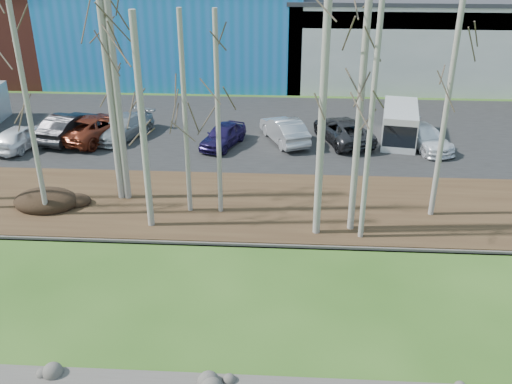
# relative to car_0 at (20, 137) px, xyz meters

# --- Properties ---
(near_bank_rocks) EXTENTS (80.00, 0.80, 0.50)m
(near_bank_rocks) POSITION_rel_car_0_xyz_m (12.28, -17.78, -0.83)
(near_bank_rocks) COLOR #47423D
(near_bank_rocks) RESTS_ON ground
(river) EXTENTS (80.00, 8.00, 0.90)m
(river) POSITION_rel_car_0_xyz_m (12.28, -13.68, -0.83)
(river) COLOR black
(river) RESTS_ON ground
(far_bank_rocks) EXTENTS (80.00, 0.80, 0.46)m
(far_bank_rocks) POSITION_rel_car_0_xyz_m (12.28, -9.58, -0.83)
(far_bank_rocks) COLOR #47423D
(far_bank_rocks) RESTS_ON ground
(far_bank) EXTENTS (80.00, 7.00, 0.15)m
(far_bank) POSITION_rel_car_0_xyz_m (12.28, -6.38, -0.75)
(far_bank) COLOR #382616
(far_bank) RESTS_ON ground
(parking_lot) EXTENTS (80.00, 14.00, 0.14)m
(parking_lot) POSITION_rel_car_0_xyz_m (12.28, 4.12, -0.76)
(parking_lot) COLOR black
(parking_lot) RESTS_ON ground
(building_blue) EXTENTS (20.40, 12.24, 8.30)m
(building_blue) POSITION_rel_car_0_xyz_m (6.28, 18.12, 3.33)
(building_blue) COLOR #187AC6
(building_blue) RESTS_ON ground
(building_white) EXTENTS (18.36, 12.24, 6.80)m
(building_white) POSITION_rel_car_0_xyz_m (24.28, 18.10, 2.59)
(building_white) COLOR #B8B8B4
(building_white) RESTS_ON ground
(dirt_mound) EXTENTS (3.00, 2.12, 0.59)m
(dirt_mound) POSITION_rel_car_0_xyz_m (4.30, -7.15, -0.38)
(dirt_mound) COLOR black
(dirt_mound) RESTS_ON far_bank
(birch_2) EXTENTS (0.32, 0.32, 9.60)m
(birch_2) POSITION_rel_car_0_xyz_m (7.54, -6.05, 4.12)
(birch_2) COLOR #AAA59A
(birch_2) RESTS_ON far_bank
(birch_3) EXTENTS (0.23, 0.23, 10.00)m
(birch_3) POSITION_rel_car_0_xyz_m (4.62, -7.94, 4.32)
(birch_3) COLOR #AAA59A
(birch_3) RESTS_ON far_bank
(birch_4) EXTENTS (0.28, 0.28, 9.05)m
(birch_4) POSITION_rel_car_0_xyz_m (9.56, -8.65, 3.85)
(birch_4) COLOR #AAA59A
(birch_4) RESTS_ON far_bank
(birch_5) EXTENTS (0.21, 0.21, 8.93)m
(birch_5) POSITION_rel_car_0_xyz_m (11.03, -7.17, 3.79)
(birch_5) COLOR #AAA59A
(birch_5) RESTS_ON far_bank
(birch_6) EXTENTS (0.22, 0.22, 10.01)m
(birch_6) POSITION_rel_car_0_xyz_m (18.57, -9.13, 4.33)
(birch_6) COLOR #AAA59A
(birch_6) RESTS_ON far_bank
(birch_7) EXTENTS (0.31, 0.31, 10.64)m
(birch_7) POSITION_rel_car_0_xyz_m (16.72, -8.87, 4.64)
(birch_7) COLOR #AAA59A
(birch_7) RESTS_ON far_bank
(birch_8) EXTENTS (0.28, 0.28, 10.55)m
(birch_8) POSITION_rel_car_0_xyz_m (18.21, -8.43, 4.60)
(birch_8) COLOR #AAA59A
(birch_8) RESTS_ON far_bank
(birch_9) EXTENTS (0.24, 0.24, 11.90)m
(birch_9) POSITION_rel_car_0_xyz_m (21.96, -6.92, 5.27)
(birch_9) COLOR #AAA59A
(birch_9) RESTS_ON far_bank
(birch_10) EXTENTS (0.32, 0.32, 9.60)m
(birch_10) POSITION_rel_car_0_xyz_m (7.85, -6.05, 4.12)
(birch_10) COLOR #AAA59A
(birch_10) RESTS_ON far_bank
(birch_11) EXTENTS (0.21, 0.21, 8.93)m
(birch_11) POSITION_rel_car_0_xyz_m (12.44, -7.17, 3.79)
(birch_11) COLOR #AAA59A
(birch_11) RESTS_ON far_bank
(car_0) EXTENTS (2.41, 4.27, 1.37)m
(car_0) POSITION_rel_car_0_xyz_m (0.00, 0.00, 0.00)
(car_0) COLOR white
(car_0) RESTS_ON parking_lot
(car_1) EXTENTS (2.70, 5.08, 1.59)m
(car_1) POSITION_rel_car_0_xyz_m (2.32, 1.63, 0.11)
(car_1) COLOR black
(car_1) RESTS_ON parking_lot
(car_2) EXTENTS (4.14, 5.85, 1.48)m
(car_2) POSITION_rel_car_0_xyz_m (3.90, 1.73, 0.05)
(car_2) COLOR maroon
(car_2) RESTS_ON parking_lot
(car_3) EXTENTS (3.45, 4.94, 1.33)m
(car_3) POSITION_rel_car_0_xyz_m (5.49, 2.03, -0.02)
(car_3) COLOR #9A9FA2
(car_3) RESTS_ON parking_lot
(car_4) EXTENTS (2.76, 4.15, 1.31)m
(car_4) POSITION_rel_car_0_xyz_m (11.64, 1.01, -0.03)
(car_4) COLOR #1F1646
(car_4) RESTS_ON parking_lot
(car_5) EXTENTS (3.18, 4.74, 1.48)m
(car_5) POSITION_rel_car_0_xyz_m (15.20, 1.92, 0.05)
(car_5) COLOR #B3B3B5
(car_5) RESTS_ON parking_lot
(car_6) EXTENTS (3.83, 5.52, 1.40)m
(car_6) POSITION_rel_car_0_xyz_m (18.68, 2.18, 0.01)
(car_6) COLOR #2B2B2E
(car_6) RESTS_ON parking_lot
(car_7) EXTENTS (3.12, 4.75, 1.28)m
(car_7) POSITION_rel_car_0_xyz_m (23.34, 1.40, -0.05)
(car_7) COLOR white
(car_7) RESTS_ON parking_lot
(van_white) EXTENTS (2.67, 4.90, 2.03)m
(van_white) POSITION_rel_car_0_xyz_m (22.00, 2.41, 0.33)
(van_white) COLOR white
(van_white) RESTS_ON parking_lot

